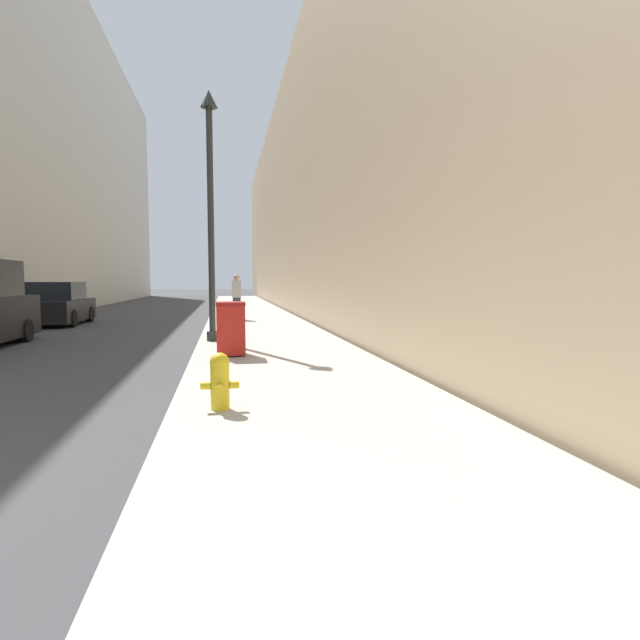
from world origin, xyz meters
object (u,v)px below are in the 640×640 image
object	(u,v)px
parked_sedan_near	(57,305)
pedestrian_on_sidewalk	(237,297)
fire_hydrant	(220,380)
trash_bin	(231,328)
lamppost	(210,198)

from	to	relation	value
parked_sedan_near	pedestrian_on_sidewalk	size ratio (longest dim) A/B	2.23
fire_hydrant	trash_bin	size ratio (longest dim) A/B	0.62
trash_bin	pedestrian_on_sidewalk	xyz separation A→B (m)	(0.34, 9.88, 0.33)
lamppost	pedestrian_on_sidewalk	distance (m)	7.79
fire_hydrant	parked_sedan_near	world-z (taller)	parked_sedan_near
fire_hydrant	pedestrian_on_sidewalk	bearing A→B (deg)	87.91
fire_hydrant	lamppost	bearing A→B (deg)	92.10
lamppost	parked_sedan_near	distance (m)	10.38
parked_sedan_near	pedestrian_on_sidewalk	bearing A→B (deg)	-4.58
fire_hydrant	parked_sedan_near	bearing A→B (deg)	113.19
trash_bin	parked_sedan_near	size ratio (longest dim) A/B	0.28
trash_bin	parked_sedan_near	world-z (taller)	parked_sedan_near
lamppost	fire_hydrant	bearing A→B (deg)	-87.90
fire_hydrant	pedestrian_on_sidewalk	xyz separation A→B (m)	(0.52, 14.36, 0.55)
parked_sedan_near	pedestrian_on_sidewalk	world-z (taller)	pedestrian_on_sidewalk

